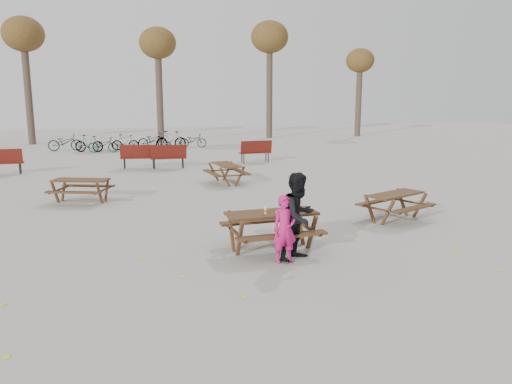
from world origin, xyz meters
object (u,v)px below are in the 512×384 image
object	(u,v)px
food_tray	(281,212)
adult	(299,217)
child	(285,229)
picnic_table_far	(226,174)
picnic_table_east	(395,207)
picnic_table_north	(81,191)
main_picnic_table	(271,221)
soda_bottle	(266,210)

from	to	relation	value
food_tray	adult	size ratio (longest dim) A/B	0.11
child	adult	xyz separation A→B (m)	(0.31, 0.09, 0.20)
food_tray	picnic_table_far	distance (m)	7.97
adult	picnic_table_east	distance (m)	4.08
picnic_table_east	picnic_table_far	world-z (taller)	picnic_table_far
picnic_table_north	picnic_table_far	world-z (taller)	picnic_table_far
picnic_table_north	main_picnic_table	bearing A→B (deg)	-35.11
main_picnic_table	picnic_table_east	distance (m)	4.00
main_picnic_table	adult	xyz separation A→B (m)	(0.28, -0.72, 0.25)
soda_bottle	picnic_table_north	distance (m)	7.06
child	adult	distance (m)	0.38
picnic_table_east	picnic_table_far	distance (m)	6.95
picnic_table_far	food_tray	bearing A→B (deg)	169.56
main_picnic_table	soda_bottle	bearing A→B (deg)	-148.49
child	picnic_table_north	bearing A→B (deg)	120.74
food_tray	soda_bottle	xyz separation A→B (m)	(-0.31, 0.04, 0.05)
adult	picnic_table_far	distance (m)	8.54
food_tray	adult	distance (m)	0.60
picnic_table_north	picnic_table_far	xyz separation A→B (m)	(4.82, 1.78, 0.01)
picnic_table_north	soda_bottle	bearing A→B (deg)	-36.61
soda_bottle	picnic_table_far	distance (m)	7.98
picnic_table_east	child	bearing A→B (deg)	-171.03
soda_bottle	food_tray	bearing A→B (deg)	-6.71
child	soda_bottle	bearing A→B (deg)	102.40
adult	child	bearing A→B (deg)	166.71
soda_bottle	picnic_table_east	size ratio (longest dim) A/B	0.11
picnic_table_far	child	bearing A→B (deg)	168.93
child	picnic_table_north	xyz separation A→B (m)	(-3.68, 6.79, -0.30)
soda_bottle	main_picnic_table	bearing A→B (deg)	31.51
soda_bottle	picnic_table_north	xyz separation A→B (m)	(-3.56, 6.08, -0.51)
main_picnic_table	adult	size ratio (longest dim) A/B	1.08
food_tray	adult	world-z (taller)	adult
soda_bottle	picnic_table_north	world-z (taller)	soda_bottle
main_picnic_table	food_tray	xyz separation A→B (m)	(0.15, -0.13, 0.21)
adult	main_picnic_table	bearing A→B (deg)	81.38
adult	soda_bottle	bearing A→B (deg)	95.17
soda_bottle	child	xyz separation A→B (m)	(0.13, -0.72, -0.21)
child	picnic_table_east	world-z (taller)	child
food_tray	picnic_table_east	size ratio (longest dim) A/B	0.11
soda_bottle	adult	world-z (taller)	adult
adult	picnic_table_east	size ratio (longest dim) A/B	1.06
food_tray	picnic_table_far	size ratio (longest dim) A/B	0.11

